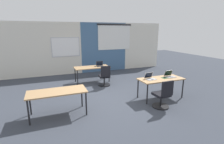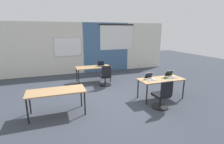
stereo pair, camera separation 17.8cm
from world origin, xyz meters
The scene contains 13 objects.
ground_plane centered at (0.00, 0.00, 0.00)m, with size 24.00×24.00×0.00m.
back_wall_assembly centered at (0.03, 4.20, 1.41)m, with size 10.00×0.27×2.80m.
desk_near_left centered at (-1.75, -0.60, 0.66)m, with size 1.60×0.70×0.72m.
desk_near_right centered at (1.75, -0.60, 0.66)m, with size 1.60×0.70×0.72m.
desk_far_center centered at (0.00, 2.20, 0.66)m, with size 1.60×0.70×0.72m.
laptop_far_right centered at (0.39, 2.20, 0.77)m, with size 0.35×0.29×0.24m.
mouse_far_right centered at (0.15, 2.19, 0.74)m, with size 0.08×0.11×0.03m.
chair_far_right centered at (0.34, 1.40, 0.38)m, with size 0.52×0.55×0.92m.
laptop_near_right_inner centered at (1.34, -0.54, 0.77)m, with size 0.35×0.33×0.23m.
chair_near_right_inner centered at (1.30, -1.32, 0.38)m, with size 0.52×0.55×0.92m.
laptop_near_right_end centered at (2.18, -0.55, 0.77)m, with size 0.33×0.31×0.23m.
mousepad_near_right_end centered at (1.92, -0.60, 0.72)m, with size 0.22×0.19×0.00m.
mouse_near_right_end centered at (1.92, -0.60, 0.74)m, with size 0.07×0.11×0.03m.
Camera 2 is at (-1.80, -5.36, 2.36)m, focal length 27.18 mm.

